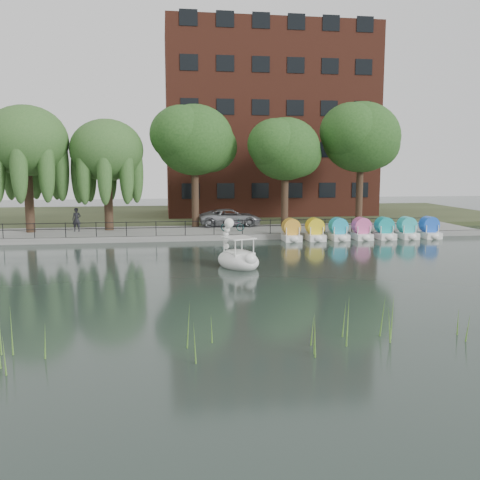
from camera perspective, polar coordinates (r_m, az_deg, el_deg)
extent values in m
plane|color=#313E39|center=(24.42, 0.18, -4.35)|extent=(120.00, 120.00, 0.00)
cube|color=gray|center=(40.07, -3.15, 0.81)|extent=(40.00, 6.00, 0.40)
cube|color=gray|center=(37.16, -2.75, 0.24)|extent=(40.00, 0.25, 0.40)
cube|color=#47512D|center=(53.95, -4.47, 2.65)|extent=(60.00, 22.00, 0.36)
cylinder|color=black|center=(37.21, -2.79, 2.04)|extent=(32.00, 0.04, 0.04)
cylinder|color=black|center=(37.26, -2.79, 1.43)|extent=(32.00, 0.04, 0.04)
cylinder|color=black|center=(37.26, -2.79, 1.35)|extent=(0.05, 0.05, 1.00)
cube|color=#4C1E16|center=(54.76, 2.92, 12.36)|extent=(20.00, 10.00, 18.00)
cylinder|color=#473323|center=(41.30, -21.55, 3.68)|extent=(0.60, 0.60, 4.20)
ellipsoid|color=#456D32|center=(41.25, -21.87, 9.80)|extent=(5.88, 5.88, 5.00)
cylinder|color=#473323|center=(40.90, -13.85, 3.69)|extent=(0.60, 0.60, 3.80)
ellipsoid|color=#456D32|center=(40.81, -14.04, 9.29)|extent=(5.32, 5.32, 4.52)
cylinder|color=#473323|center=(41.75, -4.79, 4.47)|extent=(0.60, 0.60, 4.50)
ellipsoid|color=#386626|center=(41.71, -4.87, 10.58)|extent=(6.00, 6.00, 5.10)
cylinder|color=#473323|center=(42.27, 4.79, 4.20)|extent=(0.60, 0.60, 4.05)
ellipsoid|color=#386626|center=(42.19, 4.86, 9.64)|extent=(5.40, 5.40, 4.59)
cylinder|color=#473323|center=(45.09, 12.61, 4.71)|extent=(0.60, 0.60, 4.72)
ellipsoid|color=#386626|center=(45.08, 12.80, 10.65)|extent=(6.30, 6.30, 5.36)
imported|color=gray|center=(42.32, -1.03, 2.55)|extent=(2.80, 5.73, 1.57)
imported|color=gray|center=(39.17, -0.79, 1.69)|extent=(0.74, 1.76, 1.00)
imported|color=black|center=(40.72, -17.04, 2.27)|extent=(0.77, 0.57, 1.98)
ellipsoid|color=white|center=(27.59, -0.20, -2.23)|extent=(2.76, 3.35, 0.64)
cube|color=white|center=(27.44, -0.09, -1.60)|extent=(1.57, 1.63, 0.32)
cube|color=white|center=(27.36, -0.15, 0.24)|extent=(1.78, 1.84, 0.06)
ellipsoid|color=white|center=(26.50, 1.12, -2.07)|extent=(0.82, 0.74, 0.60)
sphere|color=white|center=(28.15, -1.18, 1.82)|extent=(0.51, 0.51, 0.51)
cone|color=black|center=(28.45, -1.51, 1.82)|extent=(0.30, 0.34, 0.21)
cylinder|color=yellow|center=(28.32, -1.36, 1.82)|extent=(0.30, 0.20, 0.28)
cube|color=white|center=(37.22, 5.50, 0.26)|extent=(1.15, 1.70, 0.44)
cylinder|color=gold|center=(37.22, 5.48, 1.39)|extent=(0.90, 1.20, 0.90)
cube|color=white|center=(37.66, 8.01, 0.31)|extent=(1.15, 1.70, 0.44)
cylinder|color=yellow|center=(37.66, 7.99, 1.43)|extent=(0.90, 1.20, 0.90)
cube|color=white|center=(38.16, 10.46, 0.36)|extent=(1.15, 1.70, 0.44)
cylinder|color=#21A4CB|center=(38.17, 10.44, 1.46)|extent=(0.90, 1.20, 0.90)
cube|color=white|center=(38.74, 12.85, 0.40)|extent=(1.15, 1.70, 0.44)
cylinder|color=#DE579D|center=(38.74, 12.83, 1.49)|extent=(0.90, 1.20, 0.90)
cube|color=white|center=(39.38, 15.16, 0.44)|extent=(1.15, 1.70, 0.44)
cylinder|color=teal|center=(39.38, 15.14, 1.52)|extent=(0.90, 1.20, 0.90)
cube|color=white|center=(40.08, 17.39, 0.48)|extent=(1.15, 1.70, 0.44)
cylinder|color=#30B6B9|center=(40.09, 17.37, 1.54)|extent=(0.90, 1.20, 0.90)
cube|color=white|center=(40.84, 19.54, 0.52)|extent=(1.15, 1.70, 0.44)
cylinder|color=blue|center=(40.85, 19.53, 1.56)|extent=(0.90, 1.20, 0.90)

